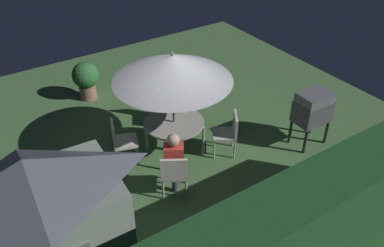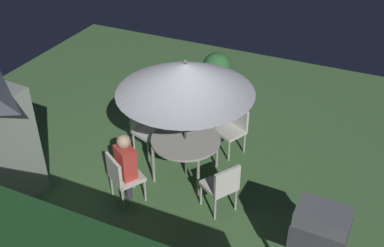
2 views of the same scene
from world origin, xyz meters
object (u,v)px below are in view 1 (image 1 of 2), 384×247
chair_far_side (229,131)px  patio_table (174,124)px  bbq_grill (313,108)px  garden_shed (44,234)px  potted_plant_by_shed (86,78)px  person_in_red (174,157)px  chair_toward_hedge (169,102)px  patio_umbrella (172,68)px  chair_near_shed (174,172)px  chair_toward_house (121,139)px

chair_far_side → patio_table: bearing=-33.4°
patio_table → bbq_grill: size_ratio=0.99×
garden_shed → potted_plant_by_shed: garden_shed is taller
person_in_red → chair_toward_hedge: bearing=-118.6°
patio_umbrella → garden_shed: bearing=31.6°
chair_toward_hedge → potted_plant_by_shed: bearing=-60.3°
patio_table → potted_plant_by_shed: (0.65, -3.01, -0.14)m
bbq_grill → chair_toward_hedge: bearing=-48.7°
chair_near_shed → chair_toward_house: (0.36, -1.38, 0.00)m
chair_near_shed → patio_umbrella: bearing=-121.3°
bbq_grill → chair_toward_hedge: (2.00, -2.27, -0.33)m
bbq_grill → chair_far_side: 1.75m
patio_table → person_in_red: (0.59, 0.97, 0.09)m
chair_toward_house → potted_plant_by_shed: potted_plant_by_shed is taller
chair_far_side → potted_plant_by_shed: bearing=-66.8°
chair_toward_hedge → potted_plant_by_shed: potted_plant_by_shed is taller
chair_near_shed → potted_plant_by_shed: potted_plant_by_shed is taller
chair_far_side → bbq_grill: bearing=157.5°
bbq_grill → chair_toward_house: (3.48, -1.59, -0.33)m
patio_table → patio_umbrella: size_ratio=0.53×
chair_toward_hedge → patio_umbrella: bearing=64.1°
patio_umbrella → chair_near_shed: 1.85m
chair_near_shed → potted_plant_by_shed: (0.01, -4.05, 0.03)m
potted_plant_by_shed → person_in_red: (-0.06, 3.98, 0.24)m
patio_umbrella → chair_near_shed: (0.63, 1.04, -1.39)m
bbq_grill → potted_plant_by_shed: bearing=-53.7°
potted_plant_by_shed → person_in_red: 3.99m
garden_shed → chair_far_side: (-3.89, -1.25, -0.71)m
chair_near_shed → chair_toward_hedge: size_ratio=1.00×
bbq_grill → chair_toward_house: 3.84m
potted_plant_by_shed → chair_toward_house: bearing=82.6°
patio_umbrella → chair_toward_house: (0.99, -0.34, -1.39)m
chair_near_shed → chair_toward_house: same height
potted_plant_by_shed → chair_far_side: bearing=113.2°
chair_toward_house → chair_near_shed: bearing=104.7°
chair_near_shed → chair_far_side: size_ratio=1.00×
bbq_grill → chair_near_shed: size_ratio=1.33×
garden_shed → bbq_grill: garden_shed is taller
chair_toward_house → patio_umbrella: bearing=161.1°
bbq_grill → chair_toward_house: bbq_grill is taller
patio_umbrella → chair_toward_hedge: patio_umbrella is taller
chair_near_shed → chair_toward_hedge: bearing=-118.7°
bbq_grill → chair_near_shed: bearing=-3.9°
bbq_grill → chair_near_shed: bbq_grill is taller
patio_umbrella → potted_plant_by_shed: 3.37m
chair_toward_hedge → person_in_red: person_in_red is taller
patio_table → chair_far_side: 1.09m
chair_near_shed → chair_toward_hedge: same height
chair_near_shed → person_in_red: person_in_red is taller
person_in_red → patio_table: bearing=-121.3°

